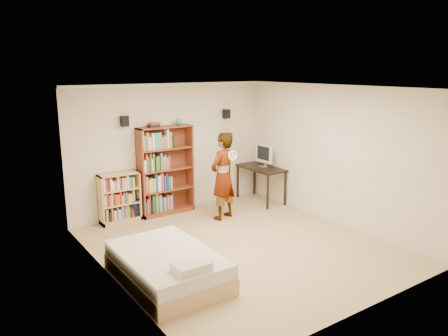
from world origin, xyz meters
The scene contains 14 objects.
ground centered at (0.00, 0.00, 0.00)m, with size 4.50×5.00×0.01m, color tan.
room_shell centered at (0.00, 0.00, 1.76)m, with size 4.52×5.02×2.71m.
crown_molding centered at (0.00, 0.00, 2.67)m, with size 4.50×5.00×0.06m.
speaker_left centered at (-1.05, 2.40, 2.00)m, with size 0.14×0.12×0.20m, color black.
speaker_right centered at (1.35, 2.40, 2.00)m, with size 0.14×0.12×0.20m, color black.
wall_shelf centered at (1.35, 2.41, 1.55)m, with size 0.25×0.16×0.03m, color black.
tall_bookshelf centered at (-0.23, 2.33, 0.92)m, with size 1.16×0.34×1.84m, color brown, non-canonical shape.
low_bookshelf centered at (-1.26, 2.35, 0.50)m, with size 0.80×0.30×1.00m, color tan, non-canonical shape.
computer_desk centered at (1.94, 1.86, 0.40)m, with size 0.59×1.18×0.80m, color black, non-canonical shape.
imac centered at (1.99, 1.85, 1.06)m, with size 0.10×0.51×0.51m, color silver, non-canonical shape.
daybed centered at (-1.62, -0.38, 0.28)m, with size 1.21×1.87×0.55m, color white, non-canonical shape.
person centered at (0.56, 1.38, 0.88)m, with size 0.64×0.42×1.77m, color black.
wii_wheel centered at (0.56, 1.05, 1.36)m, with size 0.20×0.20×0.04m, color silver.
navy_bag centered at (-0.92, 2.35, 0.22)m, with size 0.32×0.21×0.43m, color black, non-canonical shape.
Camera 1 is at (-4.23, -5.62, 3.02)m, focal length 35.00 mm.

